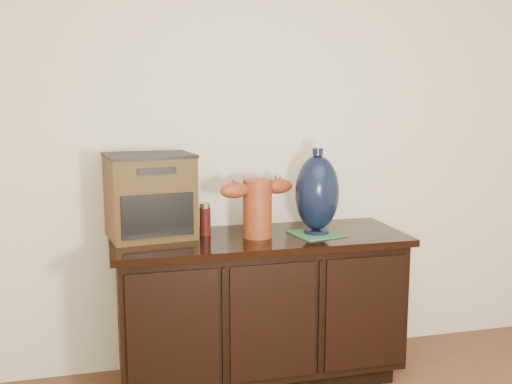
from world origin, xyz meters
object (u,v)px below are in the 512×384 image
object	(u,v)px
terracotta_vessel	(257,205)
spray_can	(205,219)
lamp_base	(317,193)
sideboard	(260,306)
tv_radio	(150,196)

from	to	relation	value
terracotta_vessel	spray_can	distance (m)	0.28
lamp_base	sideboard	bearing A→B (deg)	172.11
tv_radio	spray_can	bearing A→B (deg)	-15.56
terracotta_vessel	spray_can	xyz separation A→B (m)	(-0.24, 0.10, -0.08)
lamp_base	spray_can	bearing A→B (deg)	167.26
spray_can	sideboard	bearing A→B (deg)	-17.86
sideboard	terracotta_vessel	distance (m)	0.53
sideboard	spray_can	world-z (taller)	spray_can
lamp_base	tv_radio	bearing A→B (deg)	169.05
sideboard	terracotta_vessel	world-z (taller)	terracotta_vessel
tv_radio	spray_can	world-z (taller)	tv_radio
terracotta_vessel	spray_can	world-z (taller)	terracotta_vessel
tv_radio	spray_can	size ratio (longest dim) A/B	2.78
lamp_base	spray_can	world-z (taller)	lamp_base
terracotta_vessel	tv_radio	distance (m)	0.53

